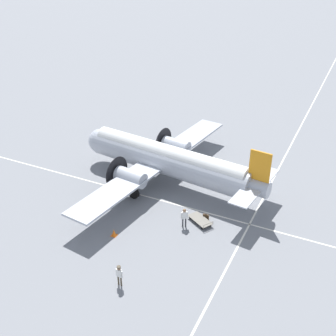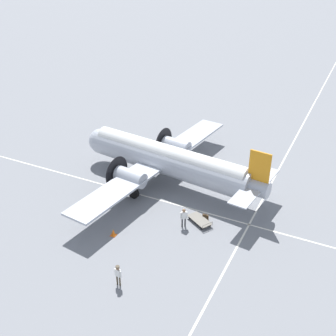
# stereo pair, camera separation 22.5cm
# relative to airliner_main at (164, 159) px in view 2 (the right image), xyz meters

# --- Properties ---
(ground_plane) EXTENTS (300.00, 300.00, 0.00)m
(ground_plane) POSITION_rel_airliner_main_xyz_m (0.42, -0.05, -2.57)
(ground_plane) COLOR slate
(apron_line_eastwest) EXTENTS (120.00, 0.16, 0.01)m
(apron_line_eastwest) POSITION_rel_airliner_main_xyz_m (0.42, -3.01, -2.56)
(apron_line_eastwest) COLOR silver
(apron_line_eastwest) RESTS_ON ground_plane
(apron_line_northsouth) EXTENTS (0.16, 120.00, 0.01)m
(apron_line_northsouth) POSITION_rel_airliner_main_xyz_m (9.43, -0.05, -2.56)
(apron_line_northsouth) COLOR silver
(apron_line_northsouth) RESTS_ON ground_plane
(airliner_main) EXTENTS (19.54, 22.86, 5.92)m
(airliner_main) POSITION_rel_airliner_main_xyz_m (0.00, 0.00, 0.00)
(airliner_main) COLOR #ADB2BC
(airliner_main) RESTS_ON ground_plane
(crew_foreground) EXTENTS (0.56, 0.31, 1.67)m
(crew_foreground) POSITION_rel_airliner_main_xyz_m (3.35, -13.68, -1.52)
(crew_foreground) COLOR #473D2D
(crew_foreground) RESTS_ON ground_plane
(passenger_boarding) EXTENTS (0.50, 0.40, 1.76)m
(passenger_boarding) POSITION_rel_airliner_main_xyz_m (4.63, -5.68, -1.49)
(passenger_boarding) COLOR #2D2D33
(passenger_boarding) RESTS_ON ground_plane
(suitcase_near_door) EXTENTS (0.52, 0.14, 0.54)m
(suitcase_near_door) POSITION_rel_airliner_main_xyz_m (5.88, -3.94, -2.32)
(suitcase_near_door) COLOR #47331E
(suitcase_near_door) RESTS_ON ground_plane
(baggage_cart) EXTENTS (2.43, 2.03, 0.56)m
(baggage_cart) POSITION_rel_airliner_main_xyz_m (5.63, -4.59, -2.29)
(baggage_cart) COLOR #6B665B
(baggage_cart) RESTS_ON ground_plane
(traffic_cone) EXTENTS (0.46, 0.46, 0.60)m
(traffic_cone) POSITION_rel_airliner_main_xyz_m (0.06, -9.23, -2.29)
(traffic_cone) COLOR orange
(traffic_cone) RESTS_ON ground_plane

